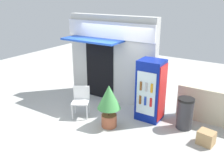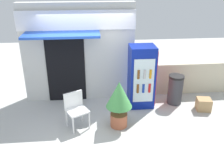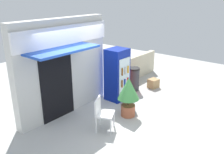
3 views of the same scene
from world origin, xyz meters
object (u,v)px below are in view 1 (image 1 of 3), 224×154
at_px(trash_bin, 185,113).
at_px(cardboard_box, 206,138).
at_px(drink_cooler, 151,90).
at_px(potted_plant_near_shop, 109,101).
at_px(plastic_chair, 81,99).

height_order(trash_bin, cardboard_box, trash_bin).
height_order(drink_cooler, potted_plant_near_shop, drink_cooler).
height_order(drink_cooler, plastic_chair, drink_cooler).
relative_size(plastic_chair, trash_bin, 1.03).
relative_size(potted_plant_near_shop, trash_bin, 1.38).
distance_m(drink_cooler, potted_plant_near_shop, 1.24).
bearing_deg(drink_cooler, trash_bin, 0.51).
bearing_deg(potted_plant_near_shop, cardboard_box, 12.57).
distance_m(plastic_chair, cardboard_box, 3.46).
height_order(potted_plant_near_shop, trash_bin, potted_plant_near_shop).
xyz_separation_m(potted_plant_near_shop, trash_bin, (1.73, 0.99, -0.30)).
xyz_separation_m(drink_cooler, cardboard_box, (1.65, -0.45, -0.69)).
distance_m(potted_plant_near_shop, cardboard_box, 2.51).
bearing_deg(drink_cooler, potted_plant_near_shop, -126.88).
relative_size(plastic_chair, cardboard_box, 2.38).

